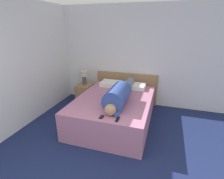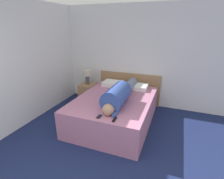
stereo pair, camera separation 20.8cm
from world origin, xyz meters
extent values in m
cube|color=white|center=(0.00, 3.74, 1.30)|extent=(5.28, 0.06, 2.60)
cube|color=white|center=(-2.07, 1.85, 1.30)|extent=(0.06, 4.91, 2.60)
cube|color=#B2708E|center=(-0.23, 2.50, 0.30)|extent=(1.58, 2.07, 0.59)
cube|color=#A37A51|center=(-0.23, 3.67, 0.43)|extent=(1.70, 0.04, 0.85)
cube|color=#A37A51|center=(-1.33, 3.29, 0.27)|extent=(0.41, 0.45, 0.53)
cylinder|color=#4C4C51|center=(-1.33, 3.29, 0.66)|extent=(0.11, 0.11, 0.25)
cylinder|color=beige|center=(-1.33, 3.29, 0.85)|extent=(0.23, 0.23, 0.15)
sphere|color=tan|center=(-0.06, 1.73, 0.70)|extent=(0.21, 0.21, 0.21)
cylinder|color=#334C99|center=(-0.06, 2.17, 0.79)|extent=(0.40, 0.75, 0.40)
cylinder|color=slate|center=(-0.06, 2.99, 0.70)|extent=(0.22, 0.90, 0.22)
cylinder|color=#334C99|center=(0.06, 1.78, 0.63)|extent=(0.07, 0.22, 0.07)
cube|color=white|center=(-0.56, 3.27, 0.65)|extent=(0.48, 0.40, 0.11)
cube|color=white|center=(0.11, 3.27, 0.64)|extent=(0.46, 0.40, 0.10)
cube|color=black|center=(0.10, 1.61, 0.60)|extent=(0.04, 0.15, 0.02)
cube|color=black|center=(-0.19, 1.62, 0.60)|extent=(0.06, 0.13, 0.01)
camera|label=1|loc=(0.79, -0.86, 2.08)|focal=28.00mm
camera|label=2|loc=(0.98, -0.79, 2.08)|focal=28.00mm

